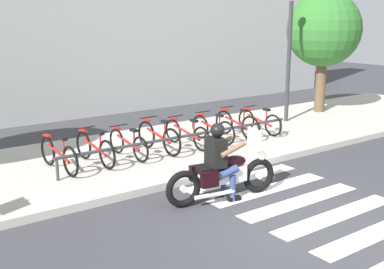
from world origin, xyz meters
name	(u,v)px	position (x,y,z in m)	size (l,w,h in m)	color
ground_plane	(308,226)	(0.00, 0.00, 0.00)	(48.00, 48.00, 0.00)	#38383D
sidewalk	(149,153)	(0.00, 4.94, 0.07)	(24.00, 4.40, 0.15)	#B7B2A8
crosswalk_stripe_1	(378,232)	(0.71, -0.80, 0.00)	(2.80, 0.40, 0.01)	white
crosswalk_stripe_2	(336,215)	(0.71, 0.00, 0.00)	(2.80, 0.40, 0.01)	white
crosswalk_stripe_3	(300,201)	(0.71, 0.80, 0.00)	(2.80, 0.40, 0.01)	white
crosswalk_stripe_4	(269,189)	(0.71, 1.60, 0.00)	(2.80, 0.40, 0.01)	white
crosswalk_stripe_5	(242,178)	(0.71, 2.40, 0.00)	(2.80, 0.40, 0.01)	white
motorcycle	(223,175)	(-0.37, 1.72, 0.47)	(2.27, 0.77, 1.27)	black
rider	(220,156)	(-0.45, 1.73, 0.84)	(0.68, 0.60, 1.46)	black
bicycle_0	(59,155)	(-2.34, 4.66, 0.50)	(0.48, 1.68, 0.77)	black
bicycle_1	(95,149)	(-1.53, 4.66, 0.50)	(0.48, 1.64, 0.77)	black
bicycle_2	(128,144)	(-0.72, 4.67, 0.48)	(0.48, 1.56, 0.72)	black
bicycle_3	(159,137)	(0.10, 4.66, 0.52)	(0.48, 1.66, 0.80)	black
bicycle_4	(187,134)	(0.91, 4.67, 0.49)	(0.48, 1.68, 0.73)	black
bicycle_5	(213,129)	(1.72, 4.66, 0.50)	(0.48, 1.58, 0.75)	black
bicycle_6	(237,124)	(2.54, 4.66, 0.51)	(0.48, 1.62, 0.79)	black
bicycle_7	(259,121)	(3.35, 4.67, 0.48)	(0.48, 1.56, 0.72)	black
bike_rack	(186,137)	(0.50, 4.11, 0.58)	(6.29, 0.07, 0.49)	#333338
street_lamp	(289,45)	(5.13, 5.34, 2.43)	(0.28, 0.28, 3.97)	#2D2D33
tree_near_rack	(324,30)	(7.15, 5.74, 2.83)	(2.41, 2.41, 4.06)	brown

